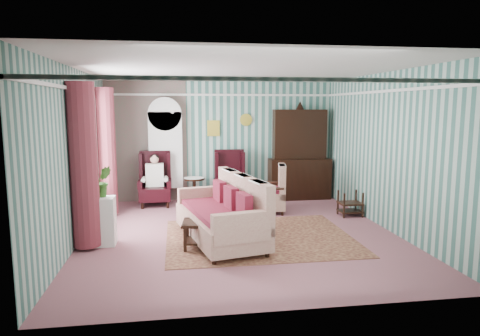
{
  "coord_description": "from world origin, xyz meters",
  "views": [
    {
      "loc": [
        -1.11,
        -7.39,
        2.27
      ],
      "look_at": [
        0.1,
        0.6,
        1.11
      ],
      "focal_mm": 32.0,
      "sensor_mm": 36.0,
      "label": 1
    }
  ],
  "objects": [
    {
      "name": "floor",
      "position": [
        0.0,
        0.0,
        0.0
      ],
      "size": [
        6.0,
        6.0,
        0.0
      ],
      "primitive_type": "plane",
      "color": "#8F5357",
      "rests_on": "ground"
    },
    {
      "name": "room_shell",
      "position": [
        -0.62,
        0.18,
        2.01
      ],
      "size": [
        5.53,
        6.02,
        2.91
      ],
      "color": "#3B6D62",
      "rests_on": "ground"
    },
    {
      "name": "bookcase",
      "position": [
        -1.35,
        2.84,
        1.12
      ],
      "size": [
        0.8,
        0.28,
        2.24
      ],
      "primitive_type": "cube",
      "color": "silver",
      "rests_on": "floor"
    },
    {
      "name": "dresser_hutch",
      "position": [
        1.9,
        2.72,
        1.18
      ],
      "size": [
        1.5,
        0.56,
        2.36
      ],
      "primitive_type": "cube",
      "color": "black",
      "rests_on": "floor"
    },
    {
      "name": "wingback_left",
      "position": [
        -1.6,
        2.45,
        0.62
      ],
      "size": [
        0.76,
        0.8,
        1.25
      ],
      "primitive_type": "cube",
      "color": "black",
      "rests_on": "floor"
    },
    {
      "name": "wingback_right",
      "position": [
        0.15,
        2.45,
        0.62
      ],
      "size": [
        0.76,
        0.8,
        1.25
      ],
      "primitive_type": "cube",
      "color": "black",
      "rests_on": "floor"
    },
    {
      "name": "seated_woman",
      "position": [
        -1.6,
        2.45,
        0.59
      ],
      "size": [
        0.44,
        0.4,
        1.18
      ],
      "primitive_type": null,
      "color": "silver",
      "rests_on": "floor"
    },
    {
      "name": "round_side_table",
      "position": [
        -0.7,
        2.6,
        0.3
      ],
      "size": [
        0.5,
        0.5,
        0.6
      ],
      "primitive_type": "cylinder",
      "color": "black",
      "rests_on": "floor"
    },
    {
      "name": "nest_table",
      "position": [
        2.47,
        0.9,
        0.27
      ],
      "size": [
        0.45,
        0.38,
        0.54
      ],
      "primitive_type": "cube",
      "color": "black",
      "rests_on": "floor"
    },
    {
      "name": "plant_stand",
      "position": [
        -2.4,
        -0.3,
        0.4
      ],
      "size": [
        0.55,
        0.35,
        0.8
      ],
      "primitive_type": "cube",
      "color": "white",
      "rests_on": "floor"
    },
    {
      "name": "rug",
      "position": [
        0.3,
        -0.3,
        0.01
      ],
      "size": [
        3.2,
        2.6,
        0.01
      ],
      "primitive_type": "cube",
      "color": "#4D1A19",
      "rests_on": "floor"
    },
    {
      "name": "sofa",
      "position": [
        -0.4,
        -0.42,
        0.46
      ],
      "size": [
        1.42,
        2.42,
        0.92
      ],
      "primitive_type": "cube",
      "rotation": [
        0.0,
        0.0,
        1.79
      ],
      "color": "beige",
      "rests_on": "floor"
    },
    {
      "name": "floral_armchair",
      "position": [
        0.82,
        1.5,
        0.44
      ],
      "size": [
        0.96,
        0.99,
        0.88
      ],
      "primitive_type": "cube",
      "rotation": [
        0.0,
        0.0,
        1.38
      ],
      "color": "beige",
      "rests_on": "floor"
    },
    {
      "name": "coffee_table",
      "position": [
        -0.6,
        -0.72,
        0.22
      ],
      "size": [
        0.92,
        0.62,
        0.44
      ],
      "primitive_type": "cube",
      "rotation": [
        0.0,
        0.0,
        -0.13
      ],
      "color": "black",
      "rests_on": "floor"
    },
    {
      "name": "potted_plant_a",
      "position": [
        -2.49,
        -0.38,
        1.01
      ],
      "size": [
        0.44,
        0.4,
        0.42
      ],
      "primitive_type": "imported",
      "rotation": [
        0.0,
        0.0,
        0.23
      ],
      "color": "#24541A",
      "rests_on": "plant_stand"
    },
    {
      "name": "potted_plant_b",
      "position": [
        -2.31,
        -0.24,
        1.05
      ],
      "size": [
        0.34,
        0.31,
        0.51
      ],
      "primitive_type": "imported",
      "rotation": [
        0.0,
        0.0,
        0.36
      ],
      "color": "#2A551A",
      "rests_on": "plant_stand"
    },
    {
      "name": "potted_plant_c",
      "position": [
        -2.52,
        -0.24,
        1.0
      ],
      "size": [
        0.27,
        0.27,
        0.41
      ],
      "primitive_type": "imported",
      "rotation": [
        0.0,
        0.0,
        -0.23
      ],
      "color": "#244A17",
      "rests_on": "plant_stand"
    }
  ]
}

